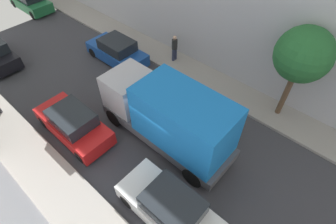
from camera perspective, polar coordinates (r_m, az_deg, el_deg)
ground at (r=12.87m, az=-0.89°, el=-5.55°), size 32.00×32.00×0.00m
sidewalk_left at (r=11.49m, az=-19.04°, el=-20.00°), size 2.00×44.00×0.15m
sidewalk_right at (r=15.68m, az=11.54°, el=5.64°), size 2.00×44.00×0.15m
parked_car_left_2 at (r=10.29m, az=0.55°, el=-20.43°), size 1.78×4.20×1.57m
parked_car_left_3 at (r=13.27m, az=-20.06°, el=-2.46°), size 1.78×4.20×1.57m
parked_car_right_1 at (r=17.34m, az=-11.10°, el=12.93°), size 1.78×4.20×1.57m
parked_car_right_2 at (r=26.08m, az=-27.97°, el=20.69°), size 1.78×4.20×1.57m
delivery_truck at (r=11.35m, az=0.24°, el=-0.95°), size 2.26×6.60×3.38m
pedestrian at (r=16.78m, az=1.45°, el=14.03°), size 0.40×0.36×1.72m
street_tree_1 at (r=12.79m, az=27.57°, el=11.01°), size 2.49×2.49×4.86m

